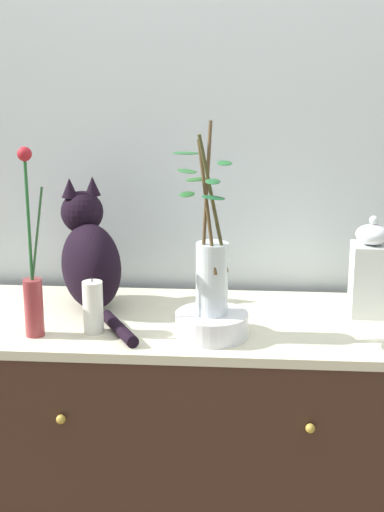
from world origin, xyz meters
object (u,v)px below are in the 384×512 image
Objects in this scene: vase_slim_green at (33,287)px; vase_glass_clear at (211,267)px; jar_lidded_porcelain at (370,271)px; candle_pillar at (93,307)px; sideboard at (192,449)px; bowl_porcelain at (212,324)px; cat_sitting at (90,257)px.

vase_slim_green is 0.46m from vase_glass_clear.
jar_lidded_porcelain is 1.87× the size of candle_pillar.
candle_pillar is at bearing -154.74° from sideboard.
bowl_porcelain is 0.48m from jar_lidded_porcelain.
cat_sitting is 0.22m from candle_pillar.
sideboard is 4.98× the size of jar_lidded_porcelain.
vase_glass_clear is (-0.00, -0.00, 0.15)m from bowl_porcelain.
vase_glass_clear is at bearing -30.10° from cat_sitting.
sideboard is 7.43× the size of bowl_porcelain.
bowl_porcelain is at bearing -29.54° from cat_sitting.
cat_sitting is at bearing 164.30° from sideboard.
candle_pillar is at bearing -76.91° from cat_sitting.
jar_lidded_porcelain reaches higher than candle_pillar.
vase_glass_clear is (0.35, -0.20, 0.04)m from cat_sitting.
jar_lidded_porcelain is at bearing 24.32° from vase_glass_clear.
sideboard is 2.88× the size of vase_glass_clear.
cat_sitting reaches higher than bowl_porcelain.
vase_glass_clear is 0.48m from jar_lidded_porcelain.
vase_glass_clear is at bearing -155.68° from jar_lidded_porcelain.
candle_pillar is at bearing -165.51° from jar_lidded_porcelain.
bowl_porcelain reaches higher than sideboard.
cat_sitting is 0.41m from vase_glass_clear.
vase_glass_clear is 1.73× the size of jar_lidded_porcelain.
bowl_porcelain is 0.67× the size of jar_lidded_porcelain.
cat_sitting is 0.25m from vase_slim_green.
sideboard is 2.87× the size of vase_slim_green.
cat_sitting is at bearing 150.46° from bowl_porcelain.
candle_pillar is (-0.74, -0.19, -0.06)m from jar_lidded_porcelain.
vase_glass_clear is at bearing -64.77° from sideboard.
bowl_porcelain is 0.39× the size of vase_glass_clear.
vase_glass_clear reaches higher than bowl_porcelain.
vase_glass_clear is at bearing -127.15° from bowl_porcelain.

